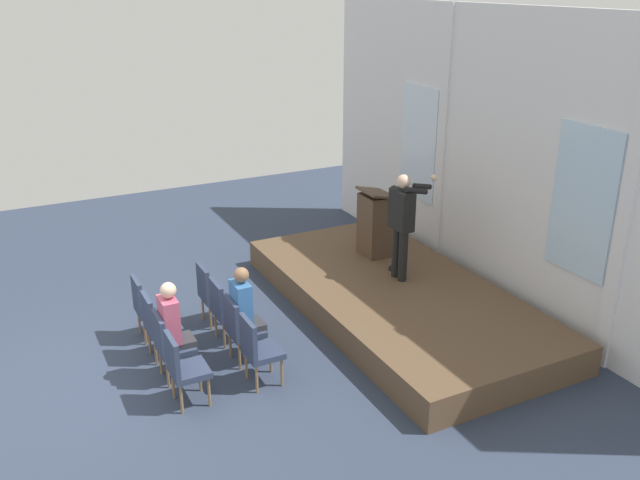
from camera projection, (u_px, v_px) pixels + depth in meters
name	position (u px, v px, depth m)	size (l,w,h in m)	color
ground_plane	(97.00, 385.00, 8.61)	(16.04, 16.04, 0.00)	#2D384C
rear_partition	(493.00, 159.00, 10.37)	(9.40, 0.14, 4.49)	silver
stage_platform	(397.00, 298.00, 10.43)	(5.49, 2.70, 0.43)	brown
speaker	(402.00, 219.00, 10.27)	(0.52, 0.69, 1.68)	black
mic_stand	(398.00, 250.00, 10.81)	(0.28, 0.28, 1.55)	black
lectern	(375.00, 224.00, 11.34)	(0.60, 0.48, 1.16)	#4C3828
chair_r0_c0	(211.00, 291.00, 9.95)	(0.46, 0.44, 0.94)	olive
chair_r0_c1	(225.00, 308.00, 9.45)	(0.46, 0.44, 0.94)	olive
chair_r0_c2	(240.00, 326.00, 8.94)	(0.46, 0.44, 0.94)	olive
audience_r0_c2	(245.00, 310.00, 8.89)	(0.36, 0.39, 1.37)	#2D2D33
chair_r0_c3	(257.00, 347.00, 8.44)	(0.46, 0.44, 0.94)	olive
chair_r1_c0	(146.00, 304.00, 9.55)	(0.46, 0.44, 0.94)	olive
chair_r1_c1	(157.00, 322.00, 9.04)	(0.46, 0.44, 0.94)	olive
chair_r1_c2	(169.00, 343.00, 8.54)	(0.46, 0.44, 0.94)	olive
audience_r1_c2	(174.00, 326.00, 8.50)	(0.36, 0.39, 1.36)	#2D2D33
chair_r1_c3	(183.00, 366.00, 8.04)	(0.46, 0.44, 0.94)	olive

